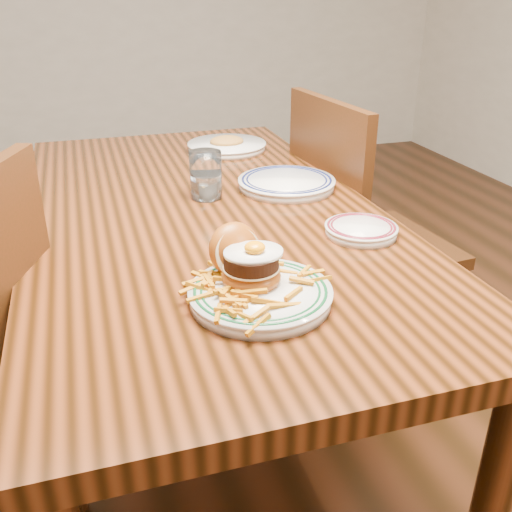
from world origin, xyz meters
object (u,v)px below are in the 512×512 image
object	(u,v)px
main_plate	(256,281)
side_plate	(361,229)
chair_right	(357,236)
table	(204,239)

from	to	relation	value
main_plate	side_plate	distance (m)	0.37
chair_right	main_plate	size ratio (longest dim) A/B	3.56
table	chair_right	size ratio (longest dim) A/B	1.67
table	chair_right	world-z (taller)	chair_right
table	chair_right	xyz separation A→B (m)	(0.55, 0.21, -0.15)
main_plate	side_plate	world-z (taller)	main_plate
main_plate	side_plate	size ratio (longest dim) A/B	1.67
table	main_plate	size ratio (longest dim) A/B	5.93
chair_right	main_plate	xyz separation A→B (m)	(-0.56, -0.68, 0.27)
main_plate	side_plate	xyz separation A→B (m)	(0.31, 0.20, -0.02)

